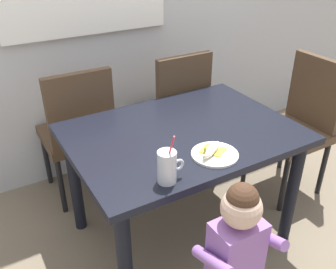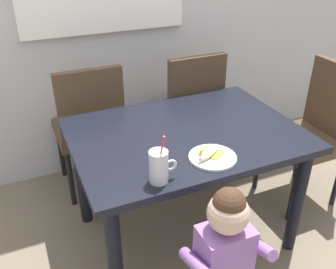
% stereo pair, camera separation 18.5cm
% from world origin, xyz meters
% --- Properties ---
extents(ground_plane, '(24.00, 24.00, 0.00)m').
position_xyz_m(ground_plane, '(0.00, 0.00, 0.00)').
color(ground_plane, '#7A6B56').
extents(dining_table, '(1.22, 0.89, 0.73)m').
position_xyz_m(dining_table, '(0.00, 0.00, 0.63)').
color(dining_table, black).
rests_on(dining_table, ground).
extents(dining_chair_left, '(0.44, 0.44, 0.96)m').
position_xyz_m(dining_chair_left, '(-0.39, 0.66, 0.54)').
color(dining_chair_left, '#4C3826').
rests_on(dining_chair_left, ground).
extents(dining_chair_right, '(0.44, 0.44, 0.96)m').
position_xyz_m(dining_chair_right, '(0.33, 0.63, 0.54)').
color(dining_chair_right, '#4C3826').
rests_on(dining_chair_right, ground).
extents(dining_chair_far, '(0.44, 0.44, 0.96)m').
position_xyz_m(dining_chair_far, '(0.97, 0.02, 0.54)').
color(dining_chair_far, '#4C3826').
rests_on(dining_chair_far, ground).
extents(toddler_standing, '(0.33, 0.24, 0.84)m').
position_xyz_m(toddler_standing, '(-0.13, -0.65, 0.53)').
color(toddler_standing, '#3F4760').
rests_on(toddler_standing, ground).
extents(milk_cup, '(0.13, 0.09, 0.25)m').
position_xyz_m(milk_cup, '(-0.30, -0.35, 0.80)').
color(milk_cup, silver).
rests_on(milk_cup, dining_table).
extents(snack_plate, '(0.23, 0.23, 0.01)m').
position_xyz_m(snack_plate, '(-0.00, -0.29, 0.74)').
color(snack_plate, white).
rests_on(snack_plate, dining_table).
extents(peeled_banana, '(0.18, 0.14, 0.07)m').
position_xyz_m(peeled_banana, '(-0.01, -0.28, 0.76)').
color(peeled_banana, '#F4EAC6').
rests_on(peeled_banana, snack_plate).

